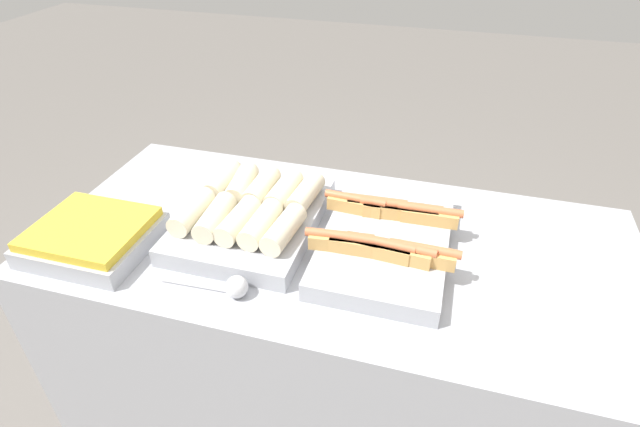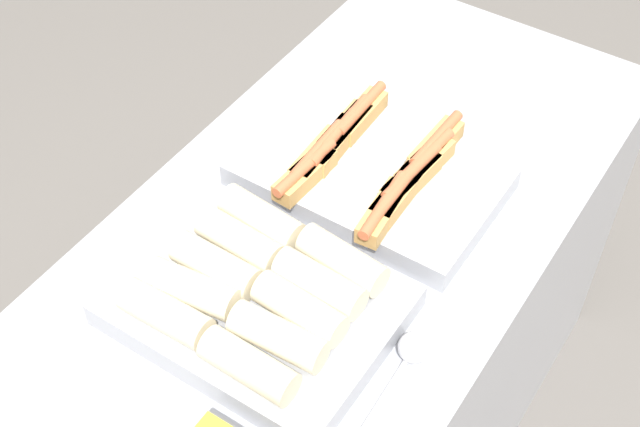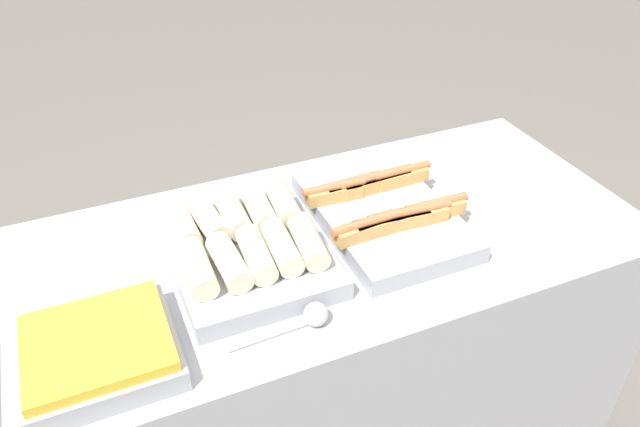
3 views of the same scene
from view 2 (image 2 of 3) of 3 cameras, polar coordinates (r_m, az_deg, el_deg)
name	(u,v)px [view 2 (image 2 of 3)]	position (r m, az deg, el deg)	size (l,w,h in m)	color
counter	(331,363)	(2.05, 0.72, -9.56)	(1.59, 0.75, 0.93)	#A8AAB2
tray_hotdogs	(370,172)	(1.73, 3.25, 2.70)	(0.38, 0.49, 0.10)	#A8AAB2
tray_wraps	(257,298)	(1.52, -4.06, -5.40)	(0.35, 0.46, 0.11)	#A8AAB2
serving_spoon_near	(410,353)	(1.48, 5.81, -8.87)	(0.22, 0.05, 0.05)	silver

